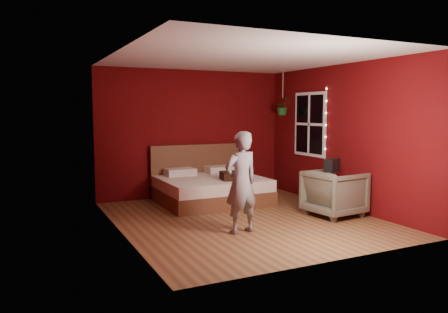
# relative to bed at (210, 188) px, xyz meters

# --- Properties ---
(floor) EXTENTS (4.50, 4.50, 0.00)m
(floor) POSITION_rel_bed_xyz_m (-0.03, -1.46, -0.28)
(floor) COLOR brown
(floor) RESTS_ON ground
(room_walls) EXTENTS (4.04, 4.54, 2.62)m
(room_walls) POSITION_rel_bed_xyz_m (-0.03, -1.46, 1.40)
(room_walls) COLOR #56090D
(room_walls) RESTS_ON ground
(window) EXTENTS (0.05, 0.97, 1.27)m
(window) POSITION_rel_bed_xyz_m (1.93, -0.56, 1.22)
(window) COLOR white
(window) RESTS_ON room_walls
(fairy_lights) EXTENTS (0.04, 0.04, 1.45)m
(fairy_lights) POSITION_rel_bed_xyz_m (1.91, -1.09, 1.22)
(fairy_lights) COLOR silver
(fairy_lights) RESTS_ON room_walls
(bed) EXTENTS (1.95, 1.65, 1.07)m
(bed) POSITION_rel_bed_xyz_m (0.00, 0.00, 0.00)
(bed) COLOR brown
(bed) RESTS_ON ground
(person) EXTENTS (0.58, 0.43, 1.48)m
(person) POSITION_rel_bed_xyz_m (-0.46, -2.17, 0.46)
(person) COLOR slate
(person) RESTS_ON ground
(armchair) EXTENTS (0.93, 0.91, 0.77)m
(armchair) POSITION_rel_bed_xyz_m (1.44, -1.94, 0.11)
(armchair) COLOR #61604D
(armchair) RESTS_ON ground
(handbag) EXTENTS (0.33, 0.26, 0.21)m
(handbag) POSITION_rel_bed_xyz_m (1.30, -2.03, 0.60)
(handbag) COLOR black
(handbag) RESTS_ON armchair
(throw_pillow) EXTENTS (0.49, 0.49, 0.15)m
(throw_pillow) POSITION_rel_bed_xyz_m (0.26, -0.47, 0.28)
(throw_pillow) COLOR black
(throw_pillow) RESTS_ON bed
(hanging_plant) EXTENTS (0.34, 0.30, 0.93)m
(hanging_plant) POSITION_rel_bed_xyz_m (1.66, 0.01, 1.58)
(hanging_plant) COLOR silver
(hanging_plant) RESTS_ON room_walls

